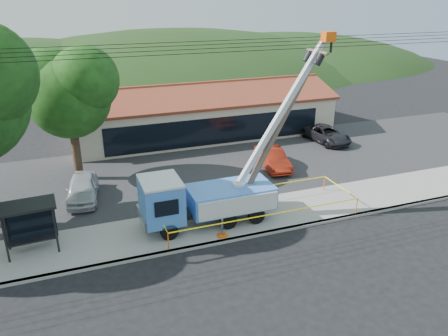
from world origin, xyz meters
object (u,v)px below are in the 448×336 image
bus_shelter (28,216)px  car_dark (326,143)px  car_red (272,169)px  car_silver (84,201)px  utility_truck (205,196)px  leaning_pole (282,121)px

bus_shelter → car_dark: 24.49m
car_red → car_silver: bearing=-170.8°
car_silver → car_dark: car_silver is taller
utility_truck → car_dark: 17.00m
utility_truck → leaning_pole: bearing=1.1°
car_red → utility_truck: bearing=-133.2°
utility_truck → car_dark: bearing=35.0°
car_silver → car_red: (13.09, 0.68, 0.00)m
bus_shelter → car_red: (15.75, 5.65, -1.97)m
leaning_pole → car_silver: leaning_pole is taller
utility_truck → leaning_pole: (4.46, 0.09, 3.70)m
car_silver → car_red: size_ratio=1.02×
bus_shelter → car_red: bus_shelter is taller
utility_truck → car_red: utility_truck is taller
utility_truck → bus_shelter: bearing=177.5°
leaning_pole → bus_shelter: (-13.16, 0.29, -3.46)m
car_silver → car_dark: 20.37m
utility_truck → leaning_pole: size_ratio=1.08×
leaning_pole → car_red: 8.46m
car_red → bus_shelter: bearing=-154.0°
utility_truck → car_silver: 8.25m
utility_truck → car_dark: size_ratio=2.20×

